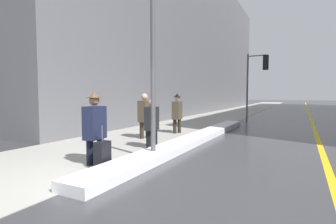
{
  "coord_description": "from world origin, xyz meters",
  "views": [
    {
      "loc": [
        3.46,
        -3.51,
        1.62
      ],
      "look_at": [
        -0.4,
        4.0,
        1.05
      ],
      "focal_mm": 28.0,
      "sensor_mm": 36.0,
      "label": 1
    }
  ],
  "objects_px": {
    "lamp_post": "(153,49)",
    "pedestrian_nearside": "(95,125)",
    "pedestrian_with_shoulder_bag": "(145,114)",
    "rolling_suitcase": "(103,155)",
    "pedestrian_in_fedora": "(177,112)",
    "pedestrian_trailing": "(152,121)",
    "traffic_light_near": "(258,72)"
  },
  "relations": [
    {
      "from": "pedestrian_nearside",
      "to": "pedestrian_in_fedora",
      "type": "relative_size",
      "value": 1.02
    },
    {
      "from": "lamp_post",
      "to": "pedestrian_with_shoulder_bag",
      "type": "relative_size",
      "value": 2.74
    },
    {
      "from": "lamp_post",
      "to": "rolling_suitcase",
      "type": "distance_m",
      "value": 2.79
    },
    {
      "from": "lamp_post",
      "to": "pedestrian_trailing",
      "type": "xyz_separation_m",
      "value": [
        -0.7,
        1.11,
        -1.91
      ]
    },
    {
      "from": "lamp_post",
      "to": "traffic_light_near",
      "type": "height_order",
      "value": "lamp_post"
    },
    {
      "from": "pedestrian_with_shoulder_bag",
      "to": "rolling_suitcase",
      "type": "xyz_separation_m",
      "value": [
        1.3,
        -3.78,
        -0.61
      ]
    },
    {
      "from": "pedestrian_nearside",
      "to": "pedestrian_in_fedora",
      "type": "xyz_separation_m",
      "value": [
        -0.41,
        5.3,
        -0.02
      ]
    },
    {
      "from": "traffic_light_near",
      "to": "pedestrian_nearside",
      "type": "relative_size",
      "value": 2.47
    },
    {
      "from": "pedestrian_with_shoulder_bag",
      "to": "pedestrian_trailing",
      "type": "bearing_deg",
      "value": 32.8
    },
    {
      "from": "pedestrian_nearside",
      "to": "pedestrian_trailing",
      "type": "relative_size",
      "value": 1.14
    },
    {
      "from": "pedestrian_trailing",
      "to": "pedestrian_in_fedora",
      "type": "relative_size",
      "value": 0.89
    },
    {
      "from": "lamp_post",
      "to": "traffic_light_near",
      "type": "bearing_deg",
      "value": 86.12
    },
    {
      "from": "pedestrian_nearside",
      "to": "rolling_suitcase",
      "type": "distance_m",
      "value": 0.75
    },
    {
      "from": "traffic_light_near",
      "to": "pedestrian_nearside",
      "type": "bearing_deg",
      "value": -90.6
    },
    {
      "from": "lamp_post",
      "to": "pedestrian_with_shoulder_bag",
      "type": "height_order",
      "value": "lamp_post"
    },
    {
      "from": "traffic_light_near",
      "to": "pedestrian_trailing",
      "type": "distance_m",
      "value": 10.76
    },
    {
      "from": "traffic_light_near",
      "to": "pedestrian_nearside",
      "type": "distance_m",
      "value": 12.9
    },
    {
      "from": "lamp_post",
      "to": "pedestrian_nearside",
      "type": "xyz_separation_m",
      "value": [
        -0.92,
        -1.07,
        -1.81
      ]
    },
    {
      "from": "lamp_post",
      "to": "pedestrian_nearside",
      "type": "relative_size",
      "value": 2.68
    },
    {
      "from": "pedestrian_with_shoulder_bag",
      "to": "pedestrian_nearside",
      "type": "bearing_deg",
      "value": 8.45
    },
    {
      "from": "traffic_light_near",
      "to": "rolling_suitcase",
      "type": "distance_m",
      "value": 13.14
    },
    {
      "from": "pedestrian_trailing",
      "to": "rolling_suitcase",
      "type": "xyz_separation_m",
      "value": [
        0.16,
        -2.36,
        -0.52
      ]
    },
    {
      "from": "pedestrian_trailing",
      "to": "pedestrian_with_shoulder_bag",
      "type": "relative_size",
      "value": 0.9
    },
    {
      "from": "lamp_post",
      "to": "pedestrian_in_fedora",
      "type": "relative_size",
      "value": 2.72
    },
    {
      "from": "lamp_post",
      "to": "pedestrian_nearside",
      "type": "distance_m",
      "value": 2.3
    },
    {
      "from": "pedestrian_trailing",
      "to": "pedestrian_with_shoulder_bag",
      "type": "height_order",
      "value": "pedestrian_with_shoulder_bag"
    },
    {
      "from": "pedestrian_nearside",
      "to": "pedestrian_trailing",
      "type": "bearing_deg",
      "value": 168.3
    },
    {
      "from": "lamp_post",
      "to": "rolling_suitcase",
      "type": "xyz_separation_m",
      "value": [
        -0.54,
        -1.25,
        -2.43
      ]
    },
    {
      "from": "pedestrian_with_shoulder_bag",
      "to": "pedestrian_in_fedora",
      "type": "height_order",
      "value": "pedestrian_in_fedora"
    },
    {
      "from": "pedestrian_in_fedora",
      "to": "pedestrian_with_shoulder_bag",
      "type": "bearing_deg",
      "value": -23.13
    },
    {
      "from": "pedestrian_in_fedora",
      "to": "rolling_suitcase",
      "type": "xyz_separation_m",
      "value": [
        0.78,
        -5.48,
        -0.6
      ]
    },
    {
      "from": "pedestrian_nearside",
      "to": "pedestrian_trailing",
      "type": "xyz_separation_m",
      "value": [
        0.22,
        2.18,
        -0.1
      ]
    }
  ]
}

